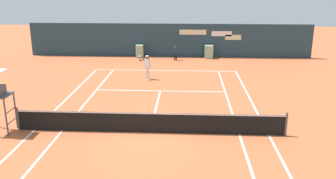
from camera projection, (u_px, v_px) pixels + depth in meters
The scene contains 6 objects.
ground_plane at pixel (151, 127), 16.76m from camera, with size 80.00×80.00×0.01m.
tennis_net at pixel (150, 122), 16.07m from camera, with size 12.10×0.10×1.07m.
sponsor_back_wall at pixel (170, 41), 32.02m from camera, with size 25.00×1.02×2.94m.
player_on_baseline at pixel (147, 65), 24.75m from camera, with size 0.85×0.65×1.87m.
ball_kid_left_post at pixel (175, 52), 30.70m from camera, with size 0.42×0.19×1.26m.
tennis_ball_by_sideline at pixel (157, 86), 23.23m from camera, with size 0.07×0.07×0.07m, color #CCE033.
Camera 1 is at (1.64, -14.89, 6.55)m, focal length 38.58 mm.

